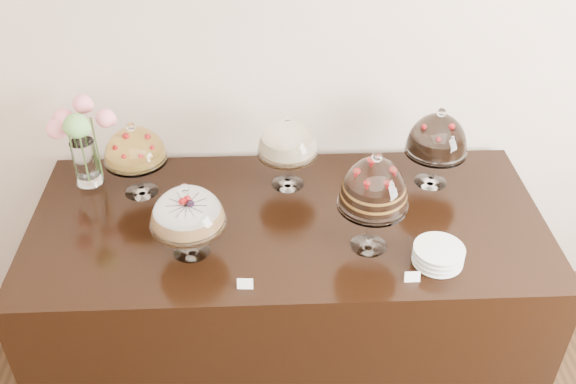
{
  "coord_description": "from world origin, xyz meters",
  "views": [
    {
      "loc": [
        -0.38,
        0.31,
        2.63
      ],
      "look_at": [
        -0.29,
        2.4,
        1.08
      ],
      "focal_mm": 40.0,
      "sensor_mm": 36.0,
      "label": 1
    }
  ],
  "objects_px": {
    "display_counter": "(288,293)",
    "cake_stand_dark_choco": "(438,137)",
    "cake_stand_cheesecake": "(288,141)",
    "cake_stand_fruit_tart": "(135,149)",
    "cake_stand_choco_layer": "(374,187)",
    "plate_stack": "(438,255)",
    "cake_stand_sugar_sponge": "(187,211)",
    "flower_vase": "(79,137)"
  },
  "relations": [
    {
      "from": "cake_stand_choco_layer",
      "to": "plate_stack",
      "type": "relative_size",
      "value": 2.33
    },
    {
      "from": "display_counter",
      "to": "flower_vase",
      "type": "distance_m",
      "value": 1.18
    },
    {
      "from": "cake_stand_fruit_tart",
      "to": "flower_vase",
      "type": "bearing_deg",
      "value": 163.56
    },
    {
      "from": "cake_stand_fruit_tart",
      "to": "plate_stack",
      "type": "height_order",
      "value": "cake_stand_fruit_tart"
    },
    {
      "from": "cake_stand_choco_layer",
      "to": "cake_stand_cheesecake",
      "type": "xyz_separation_m",
      "value": [
        -0.31,
        0.44,
        -0.06
      ]
    },
    {
      "from": "display_counter",
      "to": "cake_stand_sugar_sponge",
      "type": "distance_m",
      "value": 0.78
    },
    {
      "from": "display_counter",
      "to": "plate_stack",
      "type": "relative_size",
      "value": 11.38
    },
    {
      "from": "cake_stand_dark_choco",
      "to": "plate_stack",
      "type": "xyz_separation_m",
      "value": [
        -0.09,
        -0.54,
        -0.2
      ]
    },
    {
      "from": "cake_stand_cheesecake",
      "to": "cake_stand_dark_choco",
      "type": "relative_size",
      "value": 0.95
    },
    {
      "from": "cake_stand_choco_layer",
      "to": "cake_stand_dark_choco",
      "type": "xyz_separation_m",
      "value": [
        0.35,
        0.43,
        -0.05
      ]
    },
    {
      "from": "cake_stand_cheesecake",
      "to": "cake_stand_dark_choco",
      "type": "height_order",
      "value": "cake_stand_dark_choco"
    },
    {
      "from": "cake_stand_sugar_sponge",
      "to": "cake_stand_dark_choco",
      "type": "relative_size",
      "value": 0.86
    },
    {
      "from": "flower_vase",
      "to": "plate_stack",
      "type": "xyz_separation_m",
      "value": [
        1.48,
        -0.6,
        -0.21
      ]
    },
    {
      "from": "cake_stand_sugar_sponge",
      "to": "flower_vase",
      "type": "relative_size",
      "value": 0.78
    },
    {
      "from": "plate_stack",
      "to": "flower_vase",
      "type": "bearing_deg",
      "value": 158.08
    },
    {
      "from": "cake_stand_cheesecake",
      "to": "flower_vase",
      "type": "distance_m",
      "value": 0.91
    },
    {
      "from": "flower_vase",
      "to": "display_counter",
      "type": "bearing_deg",
      "value": -18.34
    },
    {
      "from": "cake_stand_fruit_tart",
      "to": "plate_stack",
      "type": "relative_size",
      "value": 1.86
    },
    {
      "from": "cake_stand_sugar_sponge",
      "to": "cake_stand_choco_layer",
      "type": "relative_size",
      "value": 0.73
    },
    {
      "from": "cake_stand_choco_layer",
      "to": "cake_stand_sugar_sponge",
      "type": "bearing_deg",
      "value": -179.83
    },
    {
      "from": "display_counter",
      "to": "cake_stand_dark_choco",
      "type": "bearing_deg",
      "value": 20.09
    },
    {
      "from": "cake_stand_sugar_sponge",
      "to": "cake_stand_dark_choco",
      "type": "xyz_separation_m",
      "value": [
        1.07,
        0.43,
        0.04
      ]
    },
    {
      "from": "cake_stand_fruit_tart",
      "to": "flower_vase",
      "type": "distance_m",
      "value": 0.26
    },
    {
      "from": "flower_vase",
      "to": "cake_stand_choco_layer",
      "type": "bearing_deg",
      "value": -21.62
    },
    {
      "from": "cake_stand_fruit_tart",
      "to": "plate_stack",
      "type": "distance_m",
      "value": 1.35
    },
    {
      "from": "cake_stand_sugar_sponge",
      "to": "plate_stack",
      "type": "bearing_deg",
      "value": -6.37
    },
    {
      "from": "cake_stand_cheesecake",
      "to": "cake_stand_fruit_tart",
      "type": "xyz_separation_m",
      "value": [
        -0.66,
        -0.03,
        -0.0
      ]
    },
    {
      "from": "cake_stand_cheesecake",
      "to": "plate_stack",
      "type": "relative_size",
      "value": 1.88
    },
    {
      "from": "cake_stand_cheesecake",
      "to": "flower_vase",
      "type": "height_order",
      "value": "flower_vase"
    },
    {
      "from": "cake_stand_sugar_sponge",
      "to": "cake_stand_fruit_tart",
      "type": "height_order",
      "value": "cake_stand_fruit_tart"
    },
    {
      "from": "display_counter",
      "to": "cake_stand_sugar_sponge",
      "type": "relative_size",
      "value": 6.68
    },
    {
      "from": "cake_stand_choco_layer",
      "to": "cake_stand_fruit_tart",
      "type": "height_order",
      "value": "cake_stand_choco_layer"
    },
    {
      "from": "display_counter",
      "to": "cake_stand_choco_layer",
      "type": "distance_m",
      "value": 0.83
    },
    {
      "from": "cake_stand_fruit_tart",
      "to": "cake_stand_dark_choco",
      "type": "bearing_deg",
      "value": 0.9
    },
    {
      "from": "plate_stack",
      "to": "cake_stand_sugar_sponge",
      "type": "bearing_deg",
      "value": 173.63
    },
    {
      "from": "cake_stand_cheesecake",
      "to": "cake_stand_fruit_tart",
      "type": "height_order",
      "value": "cake_stand_cheesecake"
    },
    {
      "from": "cake_stand_cheesecake",
      "to": "plate_stack",
      "type": "height_order",
      "value": "cake_stand_cheesecake"
    },
    {
      "from": "cake_stand_cheesecake",
      "to": "cake_stand_dark_choco",
      "type": "bearing_deg",
      "value": -1.01
    },
    {
      "from": "cake_stand_sugar_sponge",
      "to": "plate_stack",
      "type": "height_order",
      "value": "cake_stand_sugar_sponge"
    },
    {
      "from": "cake_stand_dark_choco",
      "to": "cake_stand_fruit_tart",
      "type": "xyz_separation_m",
      "value": [
        -1.33,
        -0.02,
        -0.01
      ]
    },
    {
      "from": "cake_stand_choco_layer",
      "to": "cake_stand_dark_choco",
      "type": "height_order",
      "value": "cake_stand_choco_layer"
    },
    {
      "from": "cake_stand_fruit_tart",
      "to": "cake_stand_sugar_sponge",
      "type": "bearing_deg",
      "value": -57.96
    }
  ]
}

